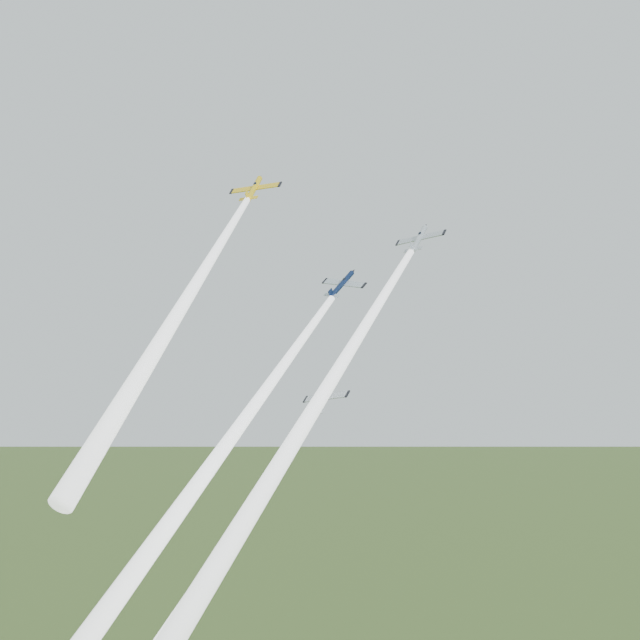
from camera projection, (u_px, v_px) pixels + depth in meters
The scene contains 7 objects.
plane_yellow at pixel (254, 189), 124.36m from camera, with size 8.59×8.52×1.35m, color yellow, non-canonical shape.
smoke_trail_yellow at pixel (175, 318), 99.91m from camera, with size 2.65×2.65×58.97m, color white, non-canonical shape.
plane_navy at pixel (342, 284), 113.48m from camera, with size 7.26×7.20×1.14m, color #0D1B3C, non-canonical shape.
smoke_trail_navy at pixel (214, 462), 91.71m from camera, with size 2.65×2.65×61.82m, color white, non-canonical shape.
plane_silver_right at pixel (419, 239), 113.53m from camera, with size 7.81×7.75×1.22m, color silver, non-canonical shape.
smoke_trail_silver_right at pixel (304, 424), 89.29m from camera, with size 2.65×2.65×67.71m, color white, non-canonical shape.
plane_silver_low at pixel (324, 398), 100.37m from camera, with size 7.05×7.00×1.10m, color #B6BDC6, non-canonical shape.
Camera 1 is at (35.61, -105.53, 84.19)m, focal length 45.00 mm.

